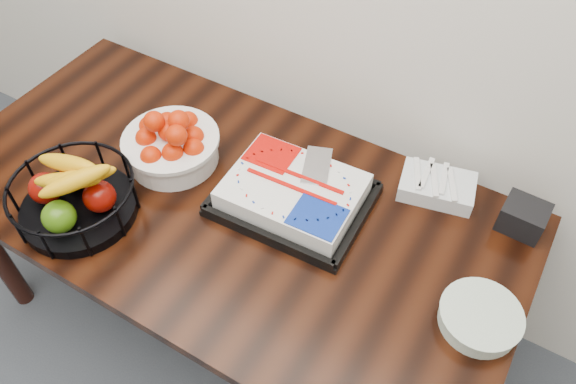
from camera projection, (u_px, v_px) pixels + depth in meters
The scene contains 7 objects.
table at pixel (225, 216), 1.76m from camera, with size 1.80×0.90×0.75m.
cake_tray at pixel (293, 194), 1.65m from camera, with size 0.46×0.36×0.09m.
tangerine_bowl at pixel (171, 140), 1.74m from camera, with size 0.31×0.31×0.19m.
fruit_basket at pixel (74, 195), 1.60m from camera, with size 0.36×0.36×0.19m.
plate_stack at pixel (480, 318), 1.40m from camera, with size 0.21×0.21×0.05m.
fork_bag at pixel (437, 186), 1.69m from camera, with size 0.24×0.19×0.06m.
napkin_box at pixel (523, 217), 1.59m from camera, with size 0.12×0.10×0.09m, color black.
Camera 1 is at (0.73, 1.15, 2.04)m, focal length 35.00 mm.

